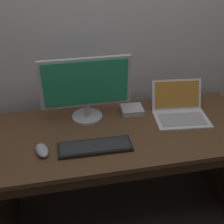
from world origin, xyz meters
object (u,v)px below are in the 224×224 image
Objects in this scene: laptop_white at (180,109)px; external_monitor at (86,88)px; wired_keyboard at (95,147)px; computer_mouse at (42,150)px; external_drive_box at (132,110)px.

external_monitor is at bearing 172.80° from laptop_white.
wired_keyboard is 0.29m from computer_mouse.
wired_keyboard is (0.00, -0.31, -0.22)m from external_monitor.
external_monitor is (-0.60, 0.08, 0.18)m from laptop_white.
external_monitor reaches higher than computer_mouse.
laptop_white is 0.65m from wired_keyboard.
laptop_white is at bearing 0.06° from computer_mouse.
computer_mouse is (-0.29, 0.02, 0.01)m from wired_keyboard.
external_drive_box is (0.30, 0.03, -0.21)m from external_monitor.
laptop_white is 2.98× the size of computer_mouse.
computer_mouse is 0.68m from external_drive_box.
external_monitor is 0.37m from external_drive_box.
laptop_white is 2.55× the size of external_drive_box.
computer_mouse reaches higher than wired_keyboard.
wired_keyboard is 2.89× the size of external_drive_box.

